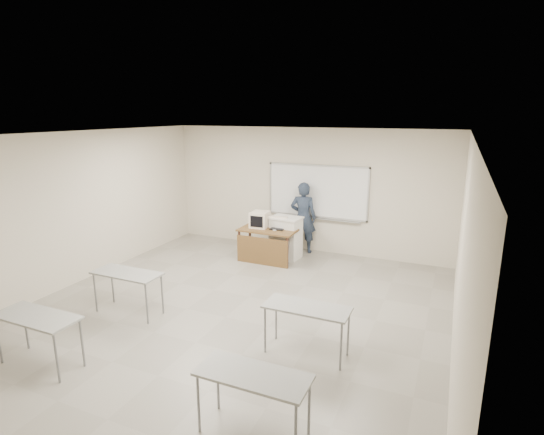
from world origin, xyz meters
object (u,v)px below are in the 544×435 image
at_px(mouse, 275,230).
at_px(presenter, 303,217).
at_px(podium, 286,237).
at_px(laptop, 278,226).
at_px(instructor_desk, 266,240).
at_px(whiteboard, 317,192).
at_px(keyboard, 278,217).
at_px(crt_monitor, 260,219).

bearing_deg(mouse, presenter, 78.69).
bearing_deg(podium, laptop, -111.68).
relative_size(instructor_desk, laptop, 4.09).
height_order(whiteboard, podium, whiteboard).
xyz_separation_m(keyboard, presenter, (0.37, 0.70, -0.13)).
relative_size(crt_monitor, keyboard, 0.99).
distance_m(laptop, keyboard, 0.22).
distance_m(whiteboard, keyboard, 1.20).
bearing_deg(presenter, whiteboard, -153.58).
distance_m(crt_monitor, keyboard, 0.43).
distance_m(instructor_desk, crt_monitor, 0.53).
height_order(instructor_desk, laptop, laptop).
distance_m(instructor_desk, presenter, 1.22).
bearing_deg(whiteboard, instructor_desk, -123.01).
bearing_deg(presenter, crt_monitor, 38.28).
xyz_separation_m(laptop, presenter, (0.33, 0.78, 0.06)).
relative_size(mouse, keyboard, 0.20).
xyz_separation_m(whiteboard, keyboard, (-0.65, -0.89, -0.48)).
height_order(mouse, keyboard, keyboard).
height_order(podium, laptop, same).
relative_size(laptop, keyboard, 0.71).
bearing_deg(keyboard, instructor_desk, -122.31).
relative_size(instructor_desk, keyboard, 2.92).
relative_size(laptop, presenter, 0.18).
relative_size(podium, presenter, 0.57).
distance_m(whiteboard, mouse, 1.51).
xyz_separation_m(mouse, presenter, (0.33, 1.00, 0.10)).
height_order(whiteboard, laptop, whiteboard).
bearing_deg(laptop, whiteboard, 53.71).
relative_size(whiteboard, instructor_desk, 1.89).
distance_m(crt_monitor, mouse, 0.51).
bearing_deg(keyboard, mouse, -89.86).
height_order(instructor_desk, podium, podium).
height_order(whiteboard, mouse, whiteboard).
bearing_deg(keyboard, laptop, -70.84).
xyz_separation_m(instructor_desk, podium, (0.30, 0.47, -0.03)).
relative_size(whiteboard, crt_monitor, 5.57).
distance_m(podium, presenter, 0.72).
bearing_deg(podium, instructor_desk, -117.30).
xyz_separation_m(instructor_desk, laptop, (0.20, 0.26, 0.28)).
distance_m(podium, laptop, 0.39).
distance_m(crt_monitor, presenter, 1.12).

